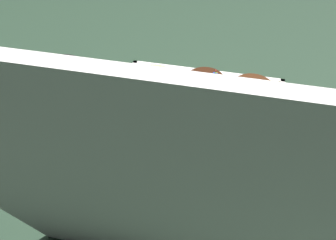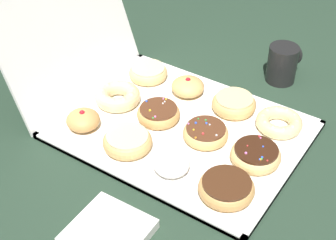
{
  "view_description": "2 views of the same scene",
  "coord_description": "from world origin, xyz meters",
  "px_view_note": "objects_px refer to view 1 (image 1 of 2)",
  "views": [
    {
      "loc": [
        -0.08,
        0.59,
        0.63
      ],
      "look_at": [
        0.06,
        -0.02,
        0.04
      ],
      "focal_mm": 39.37,
      "sensor_mm": 36.0,
      "label": 1
    },
    {
      "loc": [
        -0.82,
        -0.5,
        0.8
      ],
      "look_at": [
        -0.04,
        0.01,
        0.06
      ],
      "focal_mm": 54.59,
      "sensor_mm": 36.0,
      "label": 2
    }
  ],
  "objects_px": {
    "cruller_donut_2": "(154,78)",
    "glazed_ring_donut_5": "(141,106)",
    "glazed_ring_donut_6": "(245,166)",
    "coffee_mug": "(66,79)",
    "donut_box": "(190,142)",
    "jelly_filled_donut_8": "(126,145)",
    "cruller_donut_10": "(173,205)",
    "sprinkle_donut_1": "(205,83)",
    "chocolate_frosted_donut_0": "(252,91)",
    "sprinkle_donut_7": "(184,157)",
    "sprinkle_donut_4": "(196,116)",
    "jelly_filled_donut_9": "(240,220)",
    "glazed_ring_donut_11": "(105,194)",
    "powdered_filled_donut_3": "(252,125)"
  },
  "relations": [
    {
      "from": "jelly_filled_donut_8",
      "to": "cruller_donut_2",
      "type": "bearing_deg",
      "value": -89.74
    },
    {
      "from": "sprinkle_donut_4",
      "to": "jelly_filled_donut_9",
      "type": "distance_m",
      "value": 0.3
    },
    {
      "from": "glazed_ring_donut_6",
      "to": "cruller_donut_10",
      "type": "height_order",
      "value": "cruller_donut_10"
    },
    {
      "from": "donut_box",
      "to": "glazed_ring_donut_6",
      "type": "xyz_separation_m",
      "value": [
        -0.13,
        0.07,
        0.02
      ]
    },
    {
      "from": "cruller_donut_10",
      "to": "glazed_ring_donut_11",
      "type": "bearing_deg",
      "value": 0.09
    },
    {
      "from": "donut_box",
      "to": "jelly_filled_donut_8",
      "type": "distance_m",
      "value": 0.15
    },
    {
      "from": "glazed_ring_donut_5",
      "to": "jelly_filled_donut_8",
      "type": "height_order",
      "value": "jelly_filled_donut_8"
    },
    {
      "from": "jelly_filled_donut_9",
      "to": "glazed_ring_donut_11",
      "type": "relative_size",
      "value": 0.76
    },
    {
      "from": "sprinkle_donut_7",
      "to": "glazed_ring_donut_11",
      "type": "distance_m",
      "value": 0.19
    },
    {
      "from": "chocolate_frosted_donut_0",
      "to": "glazed_ring_donut_6",
      "type": "height_order",
      "value": "same"
    },
    {
      "from": "cruller_donut_2",
      "to": "glazed_ring_donut_5",
      "type": "bearing_deg",
      "value": 89.03
    },
    {
      "from": "sprinkle_donut_4",
      "to": "jelly_filled_donut_8",
      "type": "xyz_separation_m",
      "value": [
        0.14,
        0.13,
        0.0
      ]
    },
    {
      "from": "donut_box",
      "to": "cruller_donut_10",
      "type": "relative_size",
      "value": 4.79
    },
    {
      "from": "chocolate_frosted_donut_0",
      "to": "powdered_filled_donut_3",
      "type": "relative_size",
      "value": 1.47
    },
    {
      "from": "sprinkle_donut_1",
      "to": "powdered_filled_donut_3",
      "type": "distance_m",
      "value": 0.19
    },
    {
      "from": "jelly_filled_donut_8",
      "to": "coffee_mug",
      "type": "height_order",
      "value": "coffee_mug"
    },
    {
      "from": "chocolate_frosted_donut_0",
      "to": "cruller_donut_2",
      "type": "distance_m",
      "value": 0.27
    },
    {
      "from": "jelly_filled_donut_8",
      "to": "powdered_filled_donut_3",
      "type": "bearing_deg",
      "value": -154.96
    },
    {
      "from": "sprinkle_donut_7",
      "to": "donut_box",
      "type": "bearing_deg",
      "value": -91.36
    },
    {
      "from": "chocolate_frosted_donut_0",
      "to": "glazed_ring_donut_11",
      "type": "height_order",
      "value": "chocolate_frosted_donut_0"
    },
    {
      "from": "sprinkle_donut_1",
      "to": "coffee_mug",
      "type": "height_order",
      "value": "coffee_mug"
    },
    {
      "from": "sprinkle_donut_7",
      "to": "cruller_donut_2",
      "type": "bearing_deg",
      "value": -62.98
    },
    {
      "from": "cruller_donut_2",
      "to": "sprinkle_donut_4",
      "type": "bearing_deg",
      "value": 137.3
    },
    {
      "from": "sprinkle_donut_4",
      "to": "jelly_filled_donut_8",
      "type": "height_order",
      "value": "jelly_filled_donut_8"
    },
    {
      "from": "glazed_ring_donut_6",
      "to": "coffee_mug",
      "type": "xyz_separation_m",
      "value": [
        0.48,
        -0.17,
        0.02
      ]
    },
    {
      "from": "donut_box",
      "to": "sprinkle_donut_4",
      "type": "xyz_separation_m",
      "value": [
        -0.0,
        -0.07,
        0.02
      ]
    },
    {
      "from": "sprinkle_donut_4",
      "to": "cruller_donut_10",
      "type": "bearing_deg",
      "value": 89.26
    },
    {
      "from": "glazed_ring_donut_5",
      "to": "jelly_filled_donut_8",
      "type": "xyz_separation_m",
      "value": [
        -0.0,
        0.14,
        0.0
      ]
    },
    {
      "from": "cruller_donut_2",
      "to": "cruller_donut_10",
      "type": "bearing_deg",
      "value": 108.99
    },
    {
      "from": "cruller_donut_2",
      "to": "cruller_donut_10",
      "type": "xyz_separation_m",
      "value": [
        -0.13,
        0.39,
        0.0
      ]
    },
    {
      "from": "sprinkle_donut_1",
      "to": "coffee_mug",
      "type": "xyz_separation_m",
      "value": [
        0.35,
        0.09,
        0.02
      ]
    },
    {
      "from": "donut_box",
      "to": "glazed_ring_donut_6",
      "type": "distance_m",
      "value": 0.15
    },
    {
      "from": "glazed_ring_donut_5",
      "to": "cruller_donut_2",
      "type": "bearing_deg",
      "value": -90.97
    },
    {
      "from": "cruller_donut_2",
      "to": "jelly_filled_donut_8",
      "type": "xyz_separation_m",
      "value": [
        -0.0,
        0.26,
        0.01
      ]
    },
    {
      "from": "sprinkle_donut_4",
      "to": "glazed_ring_donut_6",
      "type": "height_order",
      "value": "sprinkle_donut_4"
    },
    {
      "from": "powdered_filled_donut_3",
      "to": "sprinkle_donut_7",
      "type": "xyz_separation_m",
      "value": [
        0.14,
        0.13,
        -0.0
      ]
    },
    {
      "from": "sprinkle_donut_4",
      "to": "cruller_donut_10",
      "type": "relative_size",
      "value": 0.91
    },
    {
      "from": "jelly_filled_donut_8",
      "to": "coffee_mug",
      "type": "xyz_separation_m",
      "value": [
        0.21,
        -0.17,
        0.02
      ]
    },
    {
      "from": "cruller_donut_10",
      "to": "glazed_ring_donut_11",
      "type": "distance_m",
      "value": 0.14
    },
    {
      "from": "cruller_donut_10",
      "to": "glazed_ring_donut_11",
      "type": "height_order",
      "value": "cruller_donut_10"
    },
    {
      "from": "sprinkle_donut_1",
      "to": "glazed_ring_donut_6",
      "type": "relative_size",
      "value": 0.99
    },
    {
      "from": "cruller_donut_2",
      "to": "sprinkle_donut_1",
      "type": "bearing_deg",
      "value": -177.66
    },
    {
      "from": "glazed_ring_donut_5",
      "to": "cruller_donut_10",
      "type": "xyz_separation_m",
      "value": [
        -0.14,
        0.27,
        0.0
      ]
    },
    {
      "from": "chocolate_frosted_donut_0",
      "to": "cruller_donut_10",
      "type": "bearing_deg",
      "value": 71.3
    },
    {
      "from": "donut_box",
      "to": "jelly_filled_donut_9",
      "type": "bearing_deg",
      "value": 122.33
    },
    {
      "from": "sprinkle_donut_4",
      "to": "jelly_filled_donut_8",
      "type": "bearing_deg",
      "value": 44.36
    },
    {
      "from": "chocolate_frosted_donut_0",
      "to": "jelly_filled_donut_8",
      "type": "relative_size",
      "value": 1.38
    },
    {
      "from": "donut_box",
      "to": "powdered_filled_donut_3",
      "type": "relative_size",
      "value": 6.95
    },
    {
      "from": "donut_box",
      "to": "cruller_donut_10",
      "type": "xyz_separation_m",
      "value": [
        0.0,
        0.2,
        0.03
      ]
    },
    {
      "from": "sprinkle_donut_1",
      "to": "jelly_filled_donut_8",
      "type": "relative_size",
      "value": 1.31
    }
  ]
}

